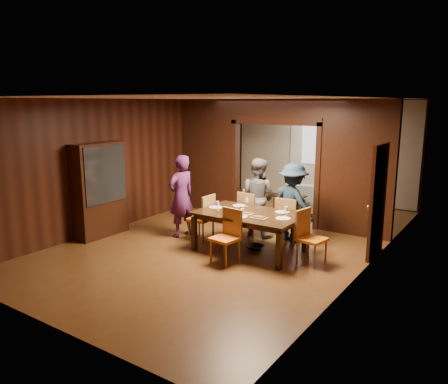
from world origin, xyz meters
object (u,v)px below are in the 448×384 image
Objects in this scene: chair_near at (225,237)px; person_grey at (258,197)px; person_navy at (293,203)px; chair_left at (201,217)px; chair_far_r at (289,220)px; person_purple at (181,196)px; dining_table at (249,232)px; coffee_table at (289,203)px; sofa at (316,194)px; chair_right at (312,237)px; hutch at (100,190)px; chair_far_l at (251,214)px.

person_grey is at bearing 109.00° from chair_near.
person_navy is 1.92m from chair_left.
person_purple is at bearing 16.40° from chair_far_r.
chair_near is at bearing -91.80° from dining_table.
person_purple is 1.04× the size of person_grey.
dining_table is at bearing -76.94° from coffee_table.
person_grey is 0.83× the size of sofa.
person_grey is 1.85m from chair_near.
person_grey reaches higher than chair_left.
chair_left is 1.80m from chair_far_r.
chair_right and chair_near have the same top height.
person_navy is 3.54m from sofa.
chair_right is 0.48× the size of hutch.
chair_near is (-0.02, -0.79, 0.10)m from dining_table.
coffee_table is (-1.19, 2.34, -0.61)m from person_navy.
person_grey is 0.80m from person_navy.
person_navy is 1.36m from chair_right.
sofa is 2.07× the size of chair_far_r.
coffee_table is 4.25m from chair_near.
person_grey is (1.30, 0.98, -0.04)m from person_purple.
person_grey reaches higher than sofa.
chair_right is at bearing 154.52° from person_grey.
hutch is (-2.36, -4.30, 0.80)m from coffee_table.
chair_left is (0.50, 0.02, -0.39)m from person_purple.
chair_far_r is (0.42, 0.84, 0.10)m from dining_table.
chair_right is at bearing 40.47° from chair_near.
chair_left is at bearing 99.90° from chair_right.
chair_near is at bearing 86.19° from sofa.
hutch is at bearing 21.00° from chair_far_r.
sofa is at bearing -55.59° from person_navy.
person_purple reaches higher than person_navy.
person_purple reaches higher than chair_right.
chair_far_l and chair_near have the same top height.
dining_table is (0.39, -0.99, -0.46)m from person_grey.
person_purple is at bearing 100.34° from chair_right.
chair_far_l is (0.01, -3.56, 0.19)m from sofa.
hutch is at bearing -65.06° from chair_left.
dining_table is 2.06× the size of chair_left.
chair_left is 1.00× the size of chair_far_r.
chair_far_l reaches higher than sofa.
chair_far_r is at bearing -176.99° from chair_far_l.
person_purple is 1.75m from dining_table.
chair_far_r reaches higher than dining_table.
dining_table is 2.06× the size of chair_far_r.
dining_table is 2.06× the size of chair_right.
person_navy is 1.20m from dining_table.
chair_far_l reaches higher than dining_table.
person_purple is at bearing 32.21° from hutch.
chair_left is at bearing 72.10° from sofa.
chair_near is (-1.29, -0.84, 0.00)m from chair_right.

